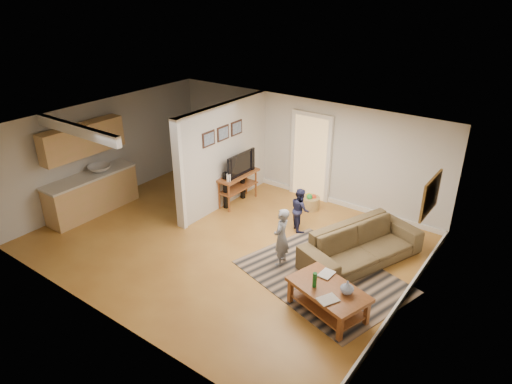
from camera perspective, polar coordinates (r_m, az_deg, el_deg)
ground at (r=9.78m, az=-3.67°, el=-6.17°), size 7.50×7.50×0.00m
room_shell at (r=10.06m, az=-7.06°, el=3.89°), size 7.54×6.02×2.52m
area_rug at (r=8.80m, az=8.36°, el=-10.40°), size 3.39×2.85×0.01m
sofa at (r=9.38m, az=12.84°, el=-8.36°), size 1.82×2.68×0.73m
coffee_table at (r=7.75m, az=9.14°, el=-12.43°), size 1.48×1.12×0.78m
tv_console at (r=11.09m, az=-2.27°, el=1.91°), size 0.48×1.23×1.05m
speaker_left at (r=10.94m, az=-3.80°, el=0.20°), size 0.09×0.09×0.93m
speaker_right at (r=11.41m, az=-1.68°, el=1.29°), size 0.11×0.11×0.91m
toy_basket at (r=11.10m, az=6.81°, el=-1.27°), size 0.45×0.45×0.40m
child at (r=9.09m, az=3.09°, el=-8.88°), size 0.35×0.47×1.19m
toddler at (r=10.26m, az=5.41°, el=-4.60°), size 0.61×0.60×0.98m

